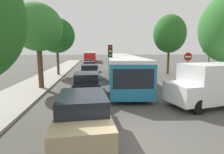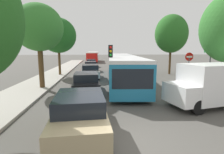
{
  "view_description": "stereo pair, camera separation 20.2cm",
  "coord_description": "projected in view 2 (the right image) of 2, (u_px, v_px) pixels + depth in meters",
  "views": [
    {
      "loc": [
        -1.09,
        -5.44,
        3.07
      ],
      "look_at": [
        0.2,
        6.32,
        1.2
      ],
      "focal_mm": 28.0,
      "sensor_mm": 36.0,
      "label": 1
    },
    {
      "loc": [
        -0.89,
        -5.46,
        3.07
      ],
      "look_at": [
        0.2,
        6.32,
        1.2
      ],
      "focal_mm": 28.0,
      "sensor_mm": 36.0,
      "label": 2
    }
  ],
  "objects": [
    {
      "name": "tree_left_mid",
      "position": [
        38.0,
        29.0,
        13.08
      ],
      "size": [
        3.62,
        3.62,
        6.45
      ],
      "color": "#51381E",
      "rests_on": "ground"
    },
    {
      "name": "articulated_bus",
      "position": [
        122.0,
        66.0,
        17.4
      ],
      "size": [
        3.88,
        16.85,
        2.48
      ],
      "rotation": [
        0.0,
        0.0,
        -1.65
      ],
      "color": "teal",
      "rests_on": "ground"
    },
    {
      "name": "no_entry_sign",
      "position": [
        189.0,
        64.0,
        14.65
      ],
      "size": [
        0.7,
        0.08,
        2.82
      ],
      "rotation": [
        0.0,
        0.0,
        -1.57
      ],
      "color": "#56595E",
      "rests_on": "ground"
    },
    {
      "name": "queued_car_tan",
      "position": [
        80.0,
        113.0,
        6.42
      ],
      "size": [
        2.04,
        4.37,
        1.49
      ],
      "rotation": [
        0.0,
        0.0,
        1.63
      ],
      "color": "tan",
      "rests_on": "ground"
    },
    {
      "name": "queued_car_red",
      "position": [
        91.0,
        66.0,
        24.98
      ],
      "size": [
        1.92,
        4.11,
        1.4
      ],
      "rotation": [
        0.0,
        0.0,
        1.63
      ],
      "color": "#B21E19",
      "rests_on": "ground"
    },
    {
      "name": "white_van",
      "position": [
        215.0,
        84.0,
        9.47
      ],
      "size": [
        5.29,
        2.94,
        2.31
      ],
      "rotation": [
        0.0,
        0.0,
        3.35
      ],
      "color": "white",
      "rests_on": "ground"
    },
    {
      "name": "ground_plane",
      "position": [
        123.0,
        141.0,
        5.93
      ],
      "size": [
        200.0,
        200.0,
        0.0
      ],
      "primitive_type": "plane",
      "color": "#4F4C47"
    },
    {
      "name": "tree_left_far",
      "position": [
        59.0,
        36.0,
        20.09
      ],
      "size": [
        4.06,
        4.06,
        6.65
      ],
      "color": "#51381E",
      "rests_on": "ground"
    },
    {
      "name": "tree_right_mid",
      "position": [
        171.0,
        34.0,
        21.3
      ],
      "size": [
        3.95,
        3.95,
        7.27
      ],
      "color": "#51381E",
      "rests_on": "ground"
    },
    {
      "name": "queued_car_black",
      "position": [
        86.0,
        83.0,
        12.5
      ],
      "size": [
        1.97,
        4.22,
        1.44
      ],
      "rotation": [
        0.0,
        0.0,
        1.63
      ],
      "color": "black",
      "rests_on": "ground"
    },
    {
      "name": "queued_car_white",
      "position": [
        90.0,
        71.0,
        18.82
      ],
      "size": [
        2.03,
        4.33,
        1.47
      ],
      "rotation": [
        0.0,
        0.0,
        1.63
      ],
      "color": "white",
      "rests_on": "ground"
    },
    {
      "name": "kerb_strip_left",
      "position": [
        59.0,
        71.0,
        24.71
      ],
      "size": [
        3.2,
        49.34,
        0.14
      ],
      "primitive_type": "cube",
      "color": "#9E998E",
      "rests_on": "ground"
    },
    {
      "name": "queued_car_navy",
      "position": [
        91.0,
        63.0,
        31.22
      ],
      "size": [
        1.87,
        4.0,
        1.36
      ],
      "rotation": [
        0.0,
        0.0,
        1.63
      ],
      "color": "navy",
      "rests_on": "ground"
    },
    {
      "name": "city_bus_rear",
      "position": [
        93.0,
        56.0,
        44.26
      ],
      "size": [
        2.85,
        11.44,
        2.45
      ],
      "rotation": [
        0.0,
        0.0,
        1.54
      ],
      "color": "red",
      "rests_on": "ground"
    },
    {
      "name": "traffic_light",
      "position": [
        111.0,
        57.0,
        12.92
      ],
      "size": [
        0.33,
        0.37,
        3.4
      ],
      "rotation": [
        0.0,
        0.0,
        -1.62
      ],
      "color": "#56595E",
      "rests_on": "ground"
    },
    {
      "name": "direction_sign_post",
      "position": [
        210.0,
        56.0,
        13.99
      ],
      "size": [
        0.29,
        1.39,
        3.6
      ],
      "rotation": [
        0.0,
        0.0,
        3.31
      ],
      "color": "#56595E",
      "rests_on": "ground"
    }
  ]
}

